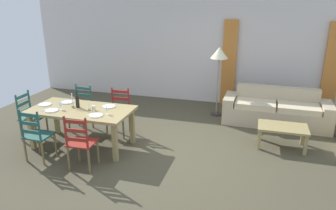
{
  "coord_description": "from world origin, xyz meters",
  "views": [
    {
      "loc": [
        1.52,
        -4.92,
        2.69
      ],
      "look_at": [
        -0.1,
        0.53,
        0.75
      ],
      "focal_mm": 33.48,
      "sensor_mm": 36.0,
      "label": 1
    }
  ],
  "objects_px": {
    "wine_glass_near_left": "(60,104)",
    "standing_lamp": "(219,57)",
    "dining_table": "(81,113)",
    "wine_bottle": "(77,101)",
    "dining_chair_far_right": "(119,112)",
    "coffee_cup_primary": "(94,108)",
    "wine_glass_near_right": "(107,108)",
    "couch": "(276,111)",
    "dining_chair_far_left": "(81,108)",
    "dining_chair_near_right": "(81,142)",
    "dining_chair_head_west": "(30,116)",
    "coffee_table": "(283,129)",
    "dining_chair_near_left": "(37,135)"
  },
  "relations": [
    {
      "from": "dining_chair_head_west",
      "to": "coffee_table",
      "type": "bearing_deg",
      "value": 11.93
    },
    {
      "from": "dining_chair_near_right",
      "to": "couch",
      "type": "bearing_deg",
      "value": 44.0
    },
    {
      "from": "couch",
      "to": "coffee_table",
      "type": "height_order",
      "value": "couch"
    },
    {
      "from": "coffee_cup_primary",
      "to": "wine_glass_near_left",
      "type": "bearing_deg",
      "value": -166.38
    },
    {
      "from": "coffee_cup_primary",
      "to": "wine_glass_near_right",
      "type": "bearing_deg",
      "value": -20.05
    },
    {
      "from": "dining_chair_far_right",
      "to": "wine_glass_near_right",
      "type": "height_order",
      "value": "dining_chair_far_right"
    },
    {
      "from": "dining_table",
      "to": "couch",
      "type": "bearing_deg",
      "value": 32.3
    },
    {
      "from": "dining_table",
      "to": "wine_bottle",
      "type": "relative_size",
      "value": 6.01
    },
    {
      "from": "coffee_cup_primary",
      "to": "coffee_table",
      "type": "height_order",
      "value": "coffee_cup_primary"
    },
    {
      "from": "dining_table",
      "to": "dining_chair_far_right",
      "type": "xyz_separation_m",
      "value": [
        0.42,
        0.72,
        -0.19
      ]
    },
    {
      "from": "wine_glass_near_right",
      "to": "standing_lamp",
      "type": "relative_size",
      "value": 0.1
    },
    {
      "from": "dining_chair_far_right",
      "to": "coffee_cup_primary",
      "type": "xyz_separation_m",
      "value": [
        -0.15,
        -0.72,
        0.32
      ]
    },
    {
      "from": "dining_chair_far_right",
      "to": "dining_chair_near_right",
      "type": "bearing_deg",
      "value": -89.36
    },
    {
      "from": "dining_chair_near_left",
      "to": "standing_lamp",
      "type": "bearing_deg",
      "value": 49.93
    },
    {
      "from": "dining_table",
      "to": "dining_chair_near_right",
      "type": "xyz_separation_m",
      "value": [
        0.43,
        -0.76,
        -0.19
      ]
    },
    {
      "from": "wine_glass_near_right",
      "to": "coffee_cup_primary",
      "type": "bearing_deg",
      "value": 159.95
    },
    {
      "from": "wine_glass_near_left",
      "to": "wine_glass_near_right",
      "type": "xyz_separation_m",
      "value": [
        0.92,
        0.02,
        0.0
      ]
    },
    {
      "from": "wine_glass_near_right",
      "to": "couch",
      "type": "xyz_separation_m",
      "value": [
        2.95,
        2.36,
        -0.57
      ]
    },
    {
      "from": "dining_chair_far_right",
      "to": "dining_chair_head_west",
      "type": "bearing_deg",
      "value": -155.98
    },
    {
      "from": "dining_table",
      "to": "wine_glass_near_right",
      "type": "height_order",
      "value": "wine_glass_near_right"
    },
    {
      "from": "dining_chair_far_right",
      "to": "coffee_table",
      "type": "bearing_deg",
      "value": 5.44
    },
    {
      "from": "dining_chair_near_right",
      "to": "dining_chair_head_west",
      "type": "height_order",
      "value": "same"
    },
    {
      "from": "dining_chair_near_left",
      "to": "dining_table",
      "type": "bearing_deg",
      "value": 57.9
    },
    {
      "from": "dining_chair_near_right",
      "to": "wine_glass_near_right",
      "type": "xyz_separation_m",
      "value": [
        0.16,
        0.64,
        0.38
      ]
    },
    {
      "from": "dining_chair_near_left",
      "to": "couch",
      "type": "bearing_deg",
      "value": 36.53
    },
    {
      "from": "dining_table",
      "to": "dining_chair_far_right",
      "type": "height_order",
      "value": "dining_chair_far_right"
    },
    {
      "from": "dining_chair_near_right",
      "to": "wine_bottle",
      "type": "xyz_separation_m",
      "value": [
        -0.53,
        0.82,
        0.39
      ]
    },
    {
      "from": "dining_table",
      "to": "dining_chair_near_right",
      "type": "bearing_deg",
      "value": -60.51
    },
    {
      "from": "dining_table",
      "to": "standing_lamp",
      "type": "distance_m",
      "value": 3.36
    },
    {
      "from": "dining_chair_near_left",
      "to": "coffee_table",
      "type": "bearing_deg",
      "value": 23.16
    },
    {
      "from": "coffee_cup_primary",
      "to": "standing_lamp",
      "type": "bearing_deg",
      "value": 51.54
    },
    {
      "from": "wine_bottle",
      "to": "standing_lamp",
      "type": "relative_size",
      "value": 0.19
    },
    {
      "from": "dining_chair_far_left",
      "to": "wine_glass_near_right",
      "type": "xyz_separation_m",
      "value": [
        1.05,
        -0.85,
        0.38
      ]
    },
    {
      "from": "wine_bottle",
      "to": "dining_chair_far_left",
      "type": "bearing_deg",
      "value": 118.36
    },
    {
      "from": "dining_chair_near_right",
      "to": "dining_chair_far_right",
      "type": "height_order",
      "value": "same"
    },
    {
      "from": "wine_glass_near_left",
      "to": "coffee_table",
      "type": "relative_size",
      "value": 0.18
    },
    {
      "from": "wine_glass_near_left",
      "to": "couch",
      "type": "height_order",
      "value": "wine_glass_near_left"
    },
    {
      "from": "couch",
      "to": "coffee_cup_primary",
      "type": "bearing_deg",
      "value": -145.63
    },
    {
      "from": "wine_glass_near_left",
      "to": "couch",
      "type": "distance_m",
      "value": 4.59
    },
    {
      "from": "dining_chair_near_right",
      "to": "dining_chair_far_right",
      "type": "xyz_separation_m",
      "value": [
        -0.02,
        1.48,
        0.0
      ]
    },
    {
      "from": "dining_table",
      "to": "wine_bottle",
      "type": "distance_m",
      "value": 0.23
    },
    {
      "from": "wine_glass_near_left",
      "to": "coffee_table",
      "type": "distance_m",
      "value": 4.16
    },
    {
      "from": "dining_table",
      "to": "dining_chair_far_right",
      "type": "distance_m",
      "value": 0.85
    },
    {
      "from": "wine_glass_near_left",
      "to": "coffee_table",
      "type": "bearing_deg",
      "value": 16.49
    },
    {
      "from": "dining_chair_far_right",
      "to": "couch",
      "type": "distance_m",
      "value": 3.48
    },
    {
      "from": "wine_glass_near_left",
      "to": "standing_lamp",
      "type": "xyz_separation_m",
      "value": [
        2.52,
        2.57,
        0.55
      ]
    },
    {
      "from": "coffee_cup_primary",
      "to": "coffee_table",
      "type": "distance_m",
      "value": 3.54
    },
    {
      "from": "dining_table",
      "to": "dining_chair_far_right",
      "type": "relative_size",
      "value": 1.98
    },
    {
      "from": "dining_table",
      "to": "couch",
      "type": "relative_size",
      "value": 0.83
    },
    {
      "from": "dining_chair_head_west",
      "to": "dining_chair_far_right",
      "type": "bearing_deg",
      "value": 24.02
    }
  ]
}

